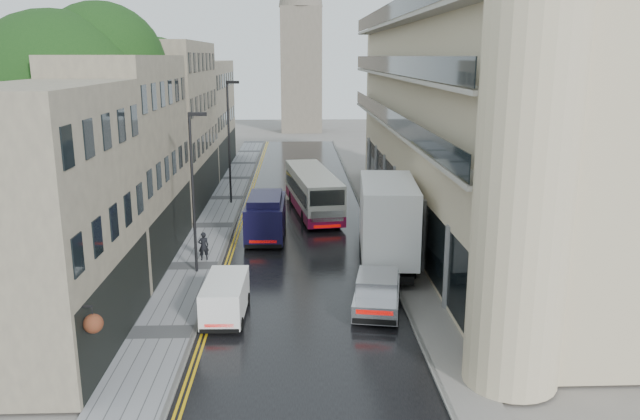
{
  "coord_description": "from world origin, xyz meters",
  "views": [
    {
      "loc": [
        -0.3,
        -12.85,
        11.07
      ],
      "look_at": [
        0.87,
        18.0,
        3.43
      ],
      "focal_mm": 35.0,
      "sensor_mm": 36.0,
      "label": 1
    }
  ],
  "objects_px": {
    "navy_van": "(246,224)",
    "pedestrian": "(204,246)",
    "silver_hatchback": "(354,304)",
    "white_van": "(202,311)",
    "lamp_post_far": "(229,143)",
    "cream_bus": "(304,202)",
    "tree_far": "(132,125)",
    "lamp_post_near": "(193,195)",
    "white_lorry": "(364,233)",
    "tree_near": "(62,138)"
  },
  "relations": [
    {
      "from": "white_lorry",
      "to": "navy_van",
      "type": "relative_size",
      "value": 1.6
    },
    {
      "from": "tree_near",
      "to": "white_lorry",
      "type": "distance_m",
      "value": 16.44
    },
    {
      "from": "navy_van",
      "to": "lamp_post_far",
      "type": "relative_size",
      "value": 0.62
    },
    {
      "from": "tree_near",
      "to": "white_van",
      "type": "bearing_deg",
      "value": -47.09
    },
    {
      "from": "silver_hatchback",
      "to": "lamp_post_far",
      "type": "distance_m",
      "value": 23.86
    },
    {
      "from": "tree_near",
      "to": "white_van",
      "type": "xyz_separation_m",
      "value": [
        8.25,
        -8.88,
        -6.03
      ]
    },
    {
      "from": "lamp_post_far",
      "to": "lamp_post_near",
      "type": "bearing_deg",
      "value": -68.38
    },
    {
      "from": "pedestrian",
      "to": "lamp_post_far",
      "type": "xyz_separation_m",
      "value": [
        0.09,
        13.94,
        3.78
      ]
    },
    {
      "from": "white_lorry",
      "to": "silver_hatchback",
      "type": "height_order",
      "value": "white_lorry"
    },
    {
      "from": "tree_near",
      "to": "navy_van",
      "type": "height_order",
      "value": "tree_near"
    },
    {
      "from": "cream_bus",
      "to": "white_van",
      "type": "distance_m",
      "value": 17.37
    },
    {
      "from": "tree_far",
      "to": "lamp_post_near",
      "type": "height_order",
      "value": "tree_far"
    },
    {
      "from": "tree_near",
      "to": "navy_van",
      "type": "xyz_separation_m",
      "value": [
        9.17,
        2.68,
        -5.47
      ]
    },
    {
      "from": "white_van",
      "to": "cream_bus",
      "type": "bearing_deg",
      "value": 76.86
    },
    {
      "from": "white_lorry",
      "to": "pedestrian",
      "type": "xyz_separation_m",
      "value": [
        -8.53,
        2.93,
        -1.51
      ]
    },
    {
      "from": "white_lorry",
      "to": "silver_hatchback",
      "type": "distance_m",
      "value": 5.76
    },
    {
      "from": "white_van",
      "to": "pedestrian",
      "type": "height_order",
      "value": "white_van"
    },
    {
      "from": "silver_hatchback",
      "to": "white_van",
      "type": "bearing_deg",
      "value": -164.14
    },
    {
      "from": "navy_van",
      "to": "lamp_post_near",
      "type": "bearing_deg",
      "value": -116.31
    },
    {
      "from": "white_lorry",
      "to": "pedestrian",
      "type": "distance_m",
      "value": 9.14
    },
    {
      "from": "pedestrian",
      "to": "lamp_post_near",
      "type": "xyz_separation_m",
      "value": [
        -0.12,
        -1.86,
        3.32
      ]
    },
    {
      "from": "tree_near",
      "to": "lamp_post_near",
      "type": "relative_size",
      "value": 1.69
    },
    {
      "from": "pedestrian",
      "to": "lamp_post_far",
      "type": "height_order",
      "value": "lamp_post_far"
    },
    {
      "from": "silver_hatchback",
      "to": "tree_near",
      "type": "bearing_deg",
      "value": 160.68
    },
    {
      "from": "pedestrian",
      "to": "tree_near",
      "type": "bearing_deg",
      "value": -17.07
    },
    {
      "from": "silver_hatchback",
      "to": "white_van",
      "type": "distance_m",
      "value": 6.38
    },
    {
      "from": "lamp_post_near",
      "to": "lamp_post_far",
      "type": "distance_m",
      "value": 15.81
    },
    {
      "from": "navy_van",
      "to": "pedestrian",
      "type": "relative_size",
      "value": 3.59
    },
    {
      "from": "lamp_post_near",
      "to": "lamp_post_far",
      "type": "height_order",
      "value": "lamp_post_far"
    },
    {
      "from": "silver_hatchback",
      "to": "white_lorry",
      "type": "bearing_deg",
      "value": 90.09
    },
    {
      "from": "tree_far",
      "to": "tree_near",
      "type": "bearing_deg",
      "value": -91.32
    },
    {
      "from": "cream_bus",
      "to": "navy_van",
      "type": "distance_m",
      "value": 6.29
    },
    {
      "from": "tree_far",
      "to": "pedestrian",
      "type": "bearing_deg",
      "value": -62.35
    },
    {
      "from": "cream_bus",
      "to": "white_lorry",
      "type": "relative_size",
      "value": 1.21
    },
    {
      "from": "white_van",
      "to": "lamp_post_far",
      "type": "bearing_deg",
      "value": 94.3
    },
    {
      "from": "tree_far",
      "to": "white_van",
      "type": "distance_m",
      "value": 23.87
    },
    {
      "from": "tree_far",
      "to": "white_lorry",
      "type": "height_order",
      "value": "tree_far"
    },
    {
      "from": "white_van",
      "to": "pedestrian",
      "type": "bearing_deg",
      "value": 99.17
    },
    {
      "from": "white_lorry",
      "to": "lamp_post_far",
      "type": "relative_size",
      "value": 1.0
    },
    {
      "from": "white_van",
      "to": "tree_near",
      "type": "bearing_deg",
      "value": 134.39
    },
    {
      "from": "silver_hatchback",
      "to": "white_van",
      "type": "xyz_separation_m",
      "value": [
        -6.34,
        -0.64,
        0.07
      ]
    },
    {
      "from": "navy_van",
      "to": "silver_hatchback",
      "type": "bearing_deg",
      "value": -62.67
    },
    {
      "from": "tree_near",
      "to": "cream_bus",
      "type": "bearing_deg",
      "value": 32.1
    },
    {
      "from": "tree_far",
      "to": "lamp_post_near",
      "type": "xyz_separation_m",
      "value": [
        6.61,
        -14.71,
        -2.0
      ]
    },
    {
      "from": "tree_near",
      "to": "lamp_post_near",
      "type": "xyz_separation_m",
      "value": [
        6.91,
        -1.71,
        -2.71
      ]
    },
    {
      "from": "silver_hatchback",
      "to": "white_van",
      "type": "height_order",
      "value": "white_van"
    },
    {
      "from": "pedestrian",
      "to": "cream_bus",
      "type": "bearing_deg",
      "value": -144.09
    },
    {
      "from": "pedestrian",
      "to": "lamp_post_near",
      "type": "distance_m",
      "value": 3.81
    },
    {
      "from": "silver_hatchback",
      "to": "pedestrian",
      "type": "bearing_deg",
      "value": 142.16
    },
    {
      "from": "tree_far",
      "to": "silver_hatchback",
      "type": "bearing_deg",
      "value": -56.06
    }
  ]
}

